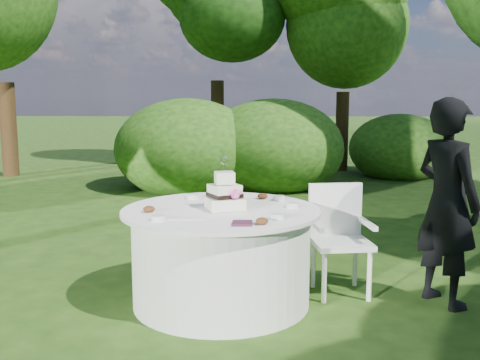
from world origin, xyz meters
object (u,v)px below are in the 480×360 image
table (221,256)px  cake (225,195)px  guest (447,203)px  chair (338,231)px  napkins (242,223)px

table → cake: 0.50m
guest → chair: bearing=43.7°
table → chair: (0.97, 0.32, 0.13)m
guest → chair: guest is taller
guest → napkins: bearing=82.5°
table → napkins: bearing=-71.2°
chair → guest: bearing=-18.8°
guest → cake: 1.74m
napkins → table: bearing=108.8°
guest → table: bearing=64.0°
napkins → guest: 1.69m
napkins → chair: chair is taller
table → chair: size_ratio=1.71×
guest → cake: size_ratio=3.96×
napkins → table: 0.68m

